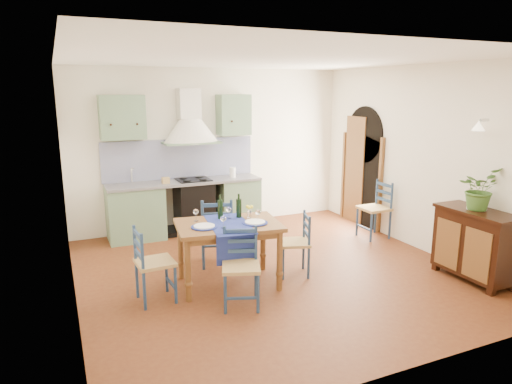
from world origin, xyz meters
The scene contains 13 objects.
floor centered at (0.00, 0.00, 0.00)m, with size 5.00×5.00×0.00m, color #4D2110.
back_wall centered at (-0.47, 2.29, 1.05)m, with size 5.00×0.96×2.80m.
right_wall centered at (2.50, 0.28, 1.34)m, with size 0.26×5.00×2.80m.
left_wall centered at (-2.50, 0.00, 1.40)m, with size 0.04×5.00×2.80m, color white.
ceiling centered at (0.00, 0.00, 2.80)m, with size 5.00×5.00×0.01m, color white.
dining_table centered at (-0.69, -0.15, 0.71)m, with size 1.37×1.06×1.12m.
chair_near centered at (-0.76, -0.74, 0.47)m, with size 0.54×0.54×0.90m.
chair_far centered at (-0.61, 0.55, 0.51)m, with size 0.56×0.56×0.98m.
chair_left centered at (-1.66, -0.24, 0.46)m, with size 0.44×0.44×0.90m.
chair_right centered at (0.25, -0.20, 0.44)m, with size 0.50×0.50×0.84m.
chair_spare centered at (2.23, 0.66, 0.49)m, with size 0.44×0.44×0.95m.
sideboard centered at (2.26, -1.29, 0.51)m, with size 0.50×1.05×0.94m.
potted_plant centered at (2.27, -1.25, 1.21)m, with size 0.49×0.42×0.54m, color #3E6A29.
Camera 1 is at (-2.58, -5.25, 2.41)m, focal length 32.00 mm.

